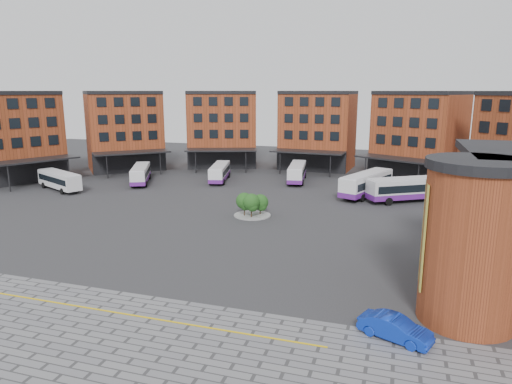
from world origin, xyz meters
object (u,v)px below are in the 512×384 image
(bus_c, at_px, (220,172))
(blue_car, at_px, (395,328))
(bus_b, at_px, (141,174))
(bus_a, at_px, (59,179))
(bus_f, at_px, (409,189))
(tree_island, at_px, (252,204))
(bus_d, at_px, (297,172))
(bus_e, at_px, (367,183))

(bus_c, xyz_separation_m, blue_car, (28.44, -42.67, -0.78))
(bus_b, bearing_deg, bus_a, -162.10)
(bus_f, xyz_separation_m, blue_car, (-1.21, -36.95, -1.05))
(bus_f, distance_m, blue_car, 36.98)
(tree_island, distance_m, bus_f, 22.33)
(bus_d, bearing_deg, blue_car, -78.53)
(bus_d, height_order, bus_e, bus_e)
(bus_f, relative_size, blue_car, 2.58)
(bus_b, distance_m, blue_car, 54.61)
(bus_a, xyz_separation_m, bus_b, (8.81, 8.32, -0.14))
(tree_island, bearing_deg, bus_f, 37.12)
(bus_a, bearing_deg, tree_island, -74.08)
(tree_island, relative_size, bus_c, 0.44)
(bus_f, bearing_deg, tree_island, -84.63)
(bus_b, xyz_separation_m, bus_c, (11.52, 5.46, -0.02))
(bus_c, bearing_deg, bus_d, 2.02)
(tree_island, height_order, bus_d, tree_island)
(tree_island, xyz_separation_m, bus_b, (-23.37, 13.73, -0.07))
(bus_b, bearing_deg, bus_d, -5.00)
(bus_b, relative_size, bus_f, 0.88)
(bus_e, xyz_separation_m, blue_car, (4.51, -38.88, -1.06))
(bus_b, xyz_separation_m, bus_e, (35.46, 1.67, 0.26))
(bus_a, height_order, bus_c, bus_a)
(bus_e, relative_size, blue_car, 2.71)
(bus_c, bearing_deg, bus_e, -22.54)
(bus_d, height_order, blue_car, bus_d)
(bus_a, xyz_separation_m, blue_car, (48.77, -28.88, -0.94))
(bus_b, bearing_deg, blue_car, -68.41)
(tree_island, distance_m, blue_car, 28.76)
(bus_c, relative_size, bus_f, 0.89)
(bus_a, bearing_deg, bus_b, -21.17)
(bus_c, relative_size, blue_car, 2.30)
(bus_f, bearing_deg, blue_car, -33.63)
(tree_island, bearing_deg, blue_car, -54.74)
(bus_a, bearing_deg, bus_e, -51.81)
(bus_b, bearing_deg, bus_e, -22.76)
(bus_f, bearing_deg, bus_d, -149.51)
(bus_a, relative_size, bus_e, 0.84)
(bus_d, xyz_separation_m, bus_e, (11.65, -7.21, 0.22))
(bus_f, height_order, blue_car, bus_f)
(bus_c, relative_size, bus_d, 0.96)
(bus_d, relative_size, bus_f, 0.93)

